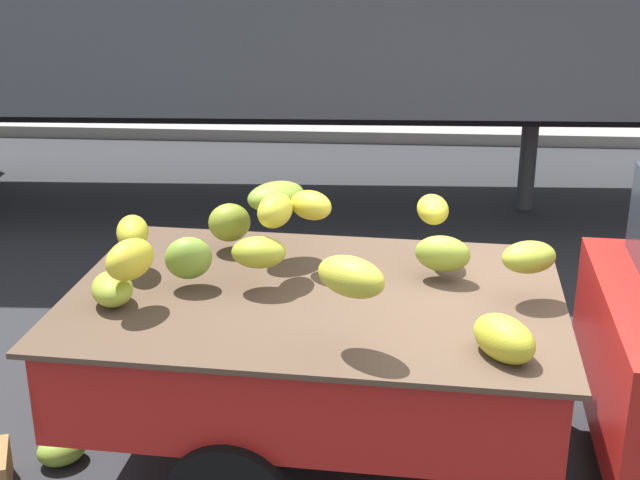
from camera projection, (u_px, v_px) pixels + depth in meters
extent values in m
plane|color=#28282B|center=(547.00, 452.00, 5.32)|extent=(220.00, 220.00, 0.00)
cube|color=gray|center=(456.00, 133.00, 12.54)|extent=(80.00, 0.80, 0.16)
cube|color=#B21E19|center=(315.00, 374.00, 5.03)|extent=(2.70, 1.89, 0.08)
cube|color=#B21E19|center=(334.00, 276.00, 5.71)|extent=(2.58, 0.24, 0.44)
cube|color=#B21E19|center=(289.00, 411.00, 4.17)|extent=(2.58, 0.24, 0.44)
cube|color=#B21E19|center=(547.00, 348.00, 4.77)|extent=(0.17, 1.70, 0.44)
cube|color=#B21E19|center=(99.00, 319.00, 5.11)|extent=(0.17, 1.70, 0.44)
cube|color=#B21914|center=(335.00, 280.00, 5.75)|extent=(2.48, 0.19, 0.07)
cube|color=brown|center=(315.00, 295.00, 4.86)|extent=(2.83, 2.02, 0.03)
ellipsoid|color=olive|center=(276.00, 196.00, 5.21)|extent=(0.45, 0.45, 0.17)
ellipsoid|color=olive|center=(229.00, 222.00, 5.41)|extent=(0.36, 0.35, 0.23)
ellipsoid|color=gold|center=(351.00, 277.00, 4.11)|extent=(0.42, 0.40, 0.18)
ellipsoid|color=yellow|center=(311.00, 205.00, 5.03)|extent=(0.33, 0.33, 0.16)
ellipsoid|color=gold|center=(504.00, 338.00, 4.14)|extent=(0.38, 0.44, 0.21)
ellipsoid|color=#99A52D|center=(529.00, 257.00, 4.67)|extent=(0.37, 0.33, 0.17)
ellipsoid|color=#A5A82B|center=(259.00, 252.00, 4.83)|extent=(0.30, 0.23, 0.17)
ellipsoid|color=olive|center=(188.00, 258.00, 4.86)|extent=(0.31, 0.28, 0.24)
ellipsoid|color=gold|center=(130.00, 259.00, 4.56)|extent=(0.30, 0.37, 0.21)
ellipsoid|color=gold|center=(275.00, 211.00, 4.93)|extent=(0.24, 0.33, 0.19)
ellipsoid|color=gold|center=(133.00, 232.00, 5.05)|extent=(0.26, 0.36, 0.18)
ellipsoid|color=#8FA531|center=(443.00, 254.00, 4.97)|extent=(0.35, 0.27, 0.20)
ellipsoid|color=gold|center=(433.00, 209.00, 5.17)|extent=(0.21, 0.32, 0.16)
ellipsoid|color=#98AA32|center=(112.00, 289.00, 4.68)|extent=(0.32, 0.38, 0.16)
cylinder|color=black|center=(289.00, 345.00, 5.93)|extent=(0.65, 0.25, 0.64)
cube|color=black|center=(220.00, 106.00, 9.37)|extent=(11.05, 0.79, 0.30)
cylinder|color=#38383A|center=(528.00, 152.00, 9.42)|extent=(0.18, 0.18, 1.25)
ellipsoid|color=olive|center=(62.00, 450.00, 5.19)|extent=(0.38, 0.37, 0.17)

